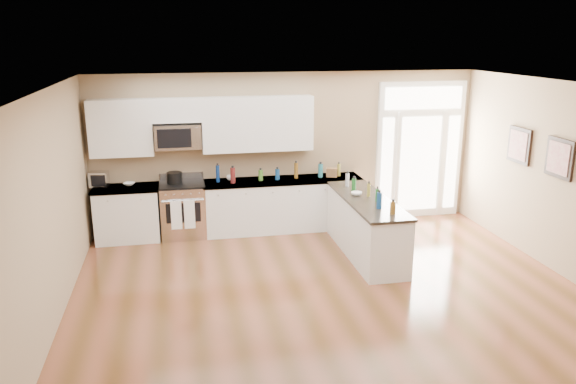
{
  "coord_description": "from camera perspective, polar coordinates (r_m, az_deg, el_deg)",
  "views": [
    {
      "loc": [
        -1.96,
        -5.84,
        3.42
      ],
      "look_at": [
        -0.39,
        2.0,
        1.18
      ],
      "focal_mm": 35.0,
      "sensor_mm": 36.0,
      "label": 1
    }
  ],
  "objects": [
    {
      "name": "ground",
      "position": [
        7.04,
        6.51,
        -13.52
      ],
      "size": [
        8.0,
        8.0,
        0.0
      ],
      "primitive_type": "plane",
      "color": "#573618"
    },
    {
      "name": "room_shell",
      "position": [
        6.39,
        6.98,
        -0.01
      ],
      "size": [
        8.0,
        8.0,
        8.0
      ],
      "color": "#977F5F",
      "rests_on": "ground"
    },
    {
      "name": "back_cabinet_left",
      "position": [
        10.03,
        -15.99,
        -2.28
      ],
      "size": [
        1.1,
        0.66,
        0.94
      ],
      "color": "silver",
      "rests_on": "ground"
    },
    {
      "name": "back_cabinet_right",
      "position": [
        10.14,
        -0.55,
        -1.45
      ],
      "size": [
        2.85,
        0.66,
        0.94
      ],
      "color": "silver",
      "rests_on": "ground"
    },
    {
      "name": "peninsula_cabinet",
      "position": [
        9.08,
        7.9,
        -3.7
      ],
      "size": [
        0.69,
        2.32,
        0.94
      ],
      "color": "silver",
      "rests_on": "ground"
    },
    {
      "name": "upper_cabinet_left",
      "position": [
        9.83,
        -16.63,
        6.25
      ],
      "size": [
        1.04,
        0.33,
        0.95
      ],
      "primitive_type": "cube",
      "color": "silver",
      "rests_on": "room_shell"
    },
    {
      "name": "upper_cabinet_right",
      "position": [
        9.89,
        -3.11,
        6.93
      ],
      "size": [
        1.94,
        0.33,
        0.95
      ],
      "primitive_type": "cube",
      "color": "silver",
      "rests_on": "room_shell"
    },
    {
      "name": "upper_cabinet_short",
      "position": [
        9.75,
        -11.27,
        8.16
      ],
      "size": [
        0.82,
        0.33,
        0.4
      ],
      "primitive_type": "cube",
      "color": "silver",
      "rests_on": "room_shell"
    },
    {
      "name": "microwave",
      "position": [
        9.78,
        -11.13,
        5.58
      ],
      "size": [
        0.78,
        0.41,
        0.42
      ],
      "color": "silver",
      "rests_on": "room_shell"
    },
    {
      "name": "entry_door",
      "position": [
        10.98,
        13.22,
        4.12
      ],
      "size": [
        1.7,
        0.1,
        2.6
      ],
      "color": "white",
      "rests_on": "ground"
    },
    {
      "name": "wall_art_near",
      "position": [
        9.85,
        22.43,
        4.4
      ],
      "size": [
        0.05,
        0.58,
        0.58
      ],
      "color": "black",
      "rests_on": "room_shell"
    },
    {
      "name": "wall_art_far",
      "position": [
        9.05,
        25.86,
        3.11
      ],
      "size": [
        0.05,
        0.58,
        0.58
      ],
      "color": "black",
      "rests_on": "room_shell"
    },
    {
      "name": "kitchen_range",
      "position": [
        9.97,
        -10.6,
        -1.78
      ],
      "size": [
        0.77,
        0.68,
        1.08
      ],
      "color": "silver",
      "rests_on": "ground"
    },
    {
      "name": "stockpot",
      "position": [
        9.89,
        -11.47,
        1.48
      ],
      "size": [
        0.28,
        0.28,
        0.2
      ],
      "primitive_type": "cylinder",
      "rotation": [
        0.0,
        0.0,
        0.05
      ],
      "color": "black",
      "rests_on": "kitchen_range"
    },
    {
      "name": "toaster_oven",
      "position": [
        10.04,
        -18.65,
        1.26
      ],
      "size": [
        0.33,
        0.28,
        0.26
      ],
      "primitive_type": "cube",
      "rotation": [
        0.0,
        0.0,
        -0.16
      ],
      "color": "silver",
      "rests_on": "back_cabinet_left"
    },
    {
      "name": "cardboard_box",
      "position": [
        10.21,
        4.47,
        2.0
      ],
      "size": [
        0.23,
        0.19,
        0.16
      ],
      "primitive_type": "cube",
      "rotation": [
        0.0,
        0.0,
        -0.32
      ],
      "color": "brown",
      "rests_on": "back_cabinet_right"
    },
    {
      "name": "bowl_left",
      "position": [
        9.98,
        -15.83,
        0.8
      ],
      "size": [
        0.25,
        0.25,
        0.05
      ],
      "primitive_type": "imported",
      "rotation": [
        0.0,
        0.0,
        -0.41
      ],
      "color": "white",
      "rests_on": "back_cabinet_left"
    },
    {
      "name": "bowl_peninsula",
      "position": [
        9.06,
        6.98,
        -0.17
      ],
      "size": [
        0.2,
        0.2,
        0.06
      ],
      "primitive_type": "imported",
      "rotation": [
        0.0,
        0.0,
        -0.16
      ],
      "color": "white",
      "rests_on": "peninsula_cabinet"
    },
    {
      "name": "cup_counter",
      "position": [
        10.0,
        -5.94,
        1.47
      ],
      "size": [
        0.15,
        0.15,
        0.09
      ],
      "primitive_type": "imported",
      "rotation": [
        0.0,
        0.0,
        -0.38
      ],
      "color": "white",
      "rests_on": "back_cabinet_right"
    },
    {
      "name": "counter_bottles",
      "position": [
        9.48,
        2.1,
        1.2
      ],
      "size": [
        2.39,
        2.41,
        0.3
      ],
      "color": "#19591E",
      "rests_on": "back_cabinet_right"
    }
  ]
}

